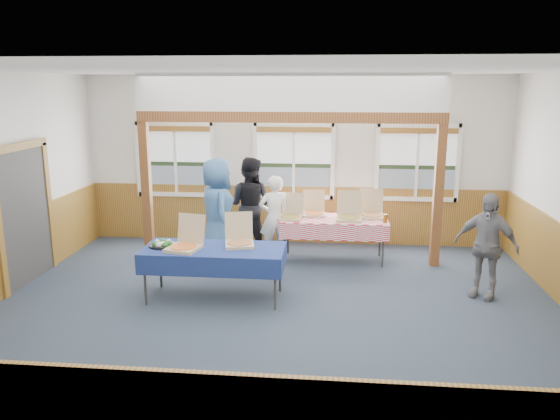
% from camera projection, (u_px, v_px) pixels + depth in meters
% --- Properties ---
extents(floor, '(8.00, 8.00, 0.00)m').
position_uv_depth(floor, '(274.00, 314.00, 7.36)').
color(floor, '#27333F').
rests_on(floor, ground).
extents(ceiling, '(8.00, 8.00, 0.00)m').
position_uv_depth(ceiling, '(274.00, 70.00, 6.63)').
color(ceiling, white).
rests_on(ceiling, wall_back).
extents(wall_back, '(8.00, 0.00, 8.00)m').
position_uv_depth(wall_back, '(294.00, 161.00, 10.39)').
color(wall_back, silver).
rests_on(wall_back, floor).
extents(wall_front, '(8.00, 0.00, 8.00)m').
position_uv_depth(wall_front, '(216.00, 306.00, 3.61)').
color(wall_front, silver).
rests_on(wall_front, floor).
extents(wainscot_back, '(7.98, 0.05, 1.10)m').
position_uv_depth(wainscot_back, '(294.00, 214.00, 10.60)').
color(wainscot_back, brown).
rests_on(wainscot_back, floor).
extents(cased_opening, '(0.06, 1.30, 2.10)m').
position_uv_depth(cased_opening, '(24.00, 216.00, 8.38)').
color(cased_opening, '#333333').
rests_on(cased_opening, wall_left).
extents(window_left, '(1.56, 0.10, 1.46)m').
position_uv_depth(window_left, '(175.00, 155.00, 10.55)').
color(window_left, white).
rests_on(window_left, wall_back).
extents(window_mid, '(1.56, 0.10, 1.46)m').
position_uv_depth(window_mid, '(294.00, 157.00, 10.33)').
color(window_mid, white).
rests_on(window_mid, wall_back).
extents(window_right, '(1.56, 0.10, 1.46)m').
position_uv_depth(window_right, '(417.00, 158.00, 10.11)').
color(window_right, white).
rests_on(window_right, wall_back).
extents(post_left, '(0.15, 0.15, 2.40)m').
position_uv_depth(post_left, '(147.00, 191.00, 9.56)').
color(post_left, '#5E3115').
rests_on(post_left, floor).
extents(post_right, '(0.15, 0.15, 2.40)m').
position_uv_depth(post_right, '(438.00, 196.00, 9.08)').
color(post_right, '#5E3115').
rests_on(post_right, floor).
extents(cross_beam, '(5.15, 0.18, 0.18)m').
position_uv_depth(cross_beam, '(289.00, 117.00, 9.02)').
color(cross_beam, '#5E3115').
rests_on(cross_beam, post_left).
extents(table_left, '(2.18, 1.55, 0.76)m').
position_uv_depth(table_left, '(214.00, 251.00, 7.76)').
color(table_left, '#333333').
rests_on(table_left, floor).
extents(table_right, '(1.84, 0.82, 0.76)m').
position_uv_depth(table_right, '(334.00, 221.00, 9.45)').
color(table_right, '#333333').
rests_on(table_right, floor).
extents(pizza_box_a, '(0.52, 0.59, 0.46)m').
position_uv_depth(pizza_box_a, '(185.00, 245.00, 7.66)').
color(pizza_box_a, '#CAB587').
rests_on(pizza_box_a, table_left).
extents(pizza_box_b, '(0.50, 0.57, 0.44)m').
position_uv_depth(pizza_box_b, '(239.00, 241.00, 7.85)').
color(pizza_box_b, '#CAB587').
rests_on(pizza_box_b, table_left).
extents(pizza_box_c, '(0.44, 0.51, 0.42)m').
position_uv_depth(pizza_box_c, '(291.00, 215.00, 9.40)').
color(pizza_box_c, '#CAB587').
rests_on(pizza_box_c, table_right).
extents(pizza_box_d, '(0.42, 0.50, 0.42)m').
position_uv_depth(pizza_box_d, '(314.00, 212.00, 9.64)').
color(pizza_box_d, '#CAB587').
rests_on(pizza_box_d, table_right).
extents(pizza_box_e, '(0.44, 0.54, 0.47)m').
position_uv_depth(pizza_box_e, '(349.00, 216.00, 9.32)').
color(pizza_box_e, '#CAB587').
rests_on(pizza_box_e, table_right).
extents(pizza_box_f, '(0.43, 0.52, 0.46)m').
position_uv_depth(pizza_box_f, '(372.00, 213.00, 9.50)').
color(pizza_box_f, '#CAB587').
rests_on(pizza_box_f, table_right).
extents(veggie_tray, '(0.38, 0.38, 0.09)m').
position_uv_depth(veggie_tray, '(162.00, 244.00, 7.81)').
color(veggie_tray, black).
rests_on(veggie_tray, table_left).
extents(drink_glass, '(0.07, 0.07, 0.15)m').
position_uv_depth(drink_glass, '(385.00, 219.00, 9.10)').
color(drink_glass, brown).
rests_on(drink_glass, table_right).
extents(woman_white, '(0.63, 0.51, 1.49)m').
position_uv_depth(woman_white, '(274.00, 217.00, 9.56)').
color(woman_white, white).
rests_on(woman_white, floor).
extents(woman_black, '(0.99, 0.86, 1.76)m').
position_uv_depth(woman_black, '(250.00, 205.00, 9.90)').
color(woman_black, black).
rests_on(woman_black, floor).
extents(man_blue, '(0.90, 1.05, 1.83)m').
position_uv_depth(man_blue, '(217.00, 211.00, 9.26)').
color(man_blue, '#3B6595').
rests_on(man_blue, floor).
extents(person_grey, '(0.97, 0.79, 1.54)m').
position_uv_depth(person_grey, '(486.00, 246.00, 7.80)').
color(person_grey, slate).
rests_on(person_grey, floor).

